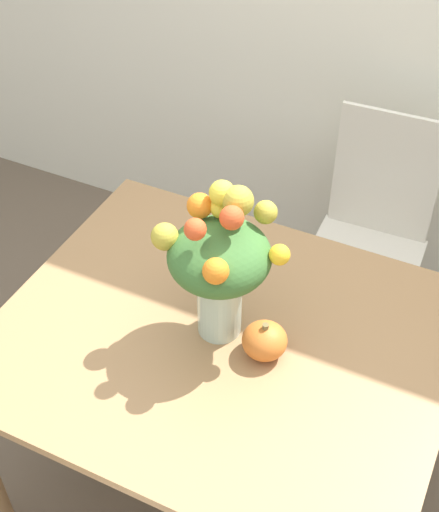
# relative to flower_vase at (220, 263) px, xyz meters

# --- Properties ---
(ground_plane) EXTENTS (12.00, 12.00, 0.00)m
(ground_plane) POSITION_rel_flower_vase_xyz_m (0.02, -0.02, -1.02)
(ground_plane) COLOR brown
(dining_table) EXTENTS (1.29, 1.07, 0.76)m
(dining_table) POSITION_rel_flower_vase_xyz_m (0.02, -0.02, -0.35)
(dining_table) COLOR #9E754C
(dining_table) RESTS_ON ground_plane
(flower_vase) EXTENTS (0.36, 0.30, 0.47)m
(flower_vase) POSITION_rel_flower_vase_xyz_m (0.00, 0.00, 0.00)
(flower_vase) COLOR #B2CCBC
(flower_vase) RESTS_ON dining_table
(pumpkin) EXTENTS (0.13, 0.13, 0.12)m
(pumpkin) POSITION_rel_flower_vase_xyz_m (0.15, -0.03, -0.20)
(pumpkin) COLOR orange
(pumpkin) RESTS_ON dining_table
(dining_chair_near_window) EXTENTS (0.44, 0.44, 0.99)m
(dining_chair_near_window) POSITION_rel_flower_vase_xyz_m (0.22, 0.88, -0.51)
(dining_chair_near_window) COLOR silver
(dining_chair_near_window) RESTS_ON ground_plane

